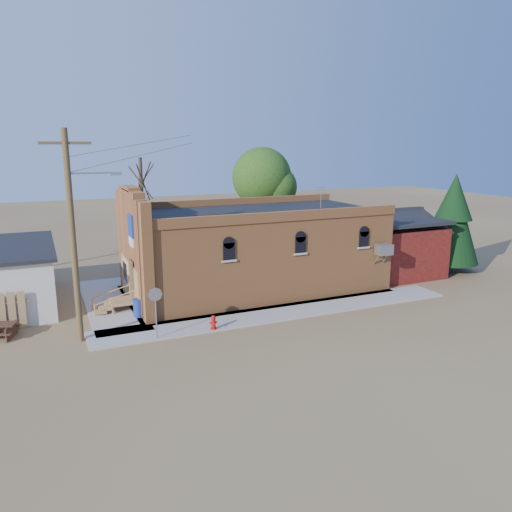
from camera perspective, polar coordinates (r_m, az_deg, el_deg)
name	(u,v)px	position (r m, az deg, el deg)	size (l,w,h in m)	color
ground	(264,323)	(24.07, 0.90, -7.64)	(120.00, 120.00, 0.00)	brown
sidewalk_south	(283,312)	(25.44, 3.14, -6.43)	(19.00, 2.20, 0.08)	#9E9991
sidewalk_west	(111,303)	(27.96, -16.29, -5.15)	(2.60, 10.00, 0.08)	#9E9991
brick_bar	(250,250)	(28.89, -0.67, 0.67)	(16.40, 7.97, 6.30)	#C97A3D
red_shed	(388,239)	(33.93, 14.83, 1.93)	(5.40, 6.40, 4.30)	#550E12
utility_pole	(74,233)	(22.04, -20.10, 2.53)	(3.12, 0.26, 9.00)	#4D351E
tree_bare_near	(141,181)	(34.20, -13.00, 8.36)	(2.80, 2.80, 7.65)	#4E382C
tree_leafy	(262,177)	(37.42, 0.66, 8.99)	(4.40, 4.40, 8.15)	#4E382C
evergreen_tree	(453,216)	(35.26, 21.60, 4.23)	(3.60, 3.60, 6.50)	#4E382C
fire_hydrant	(213,322)	(23.05, -4.88, -7.56)	(0.38, 0.37, 0.66)	#B30E0A
stop_sign	(155,299)	(21.94, -11.43, -4.87)	(0.62, 0.08, 2.29)	gray
trash_barrel	(139,308)	(25.24, -13.21, -5.75)	(0.57, 0.57, 0.88)	navy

